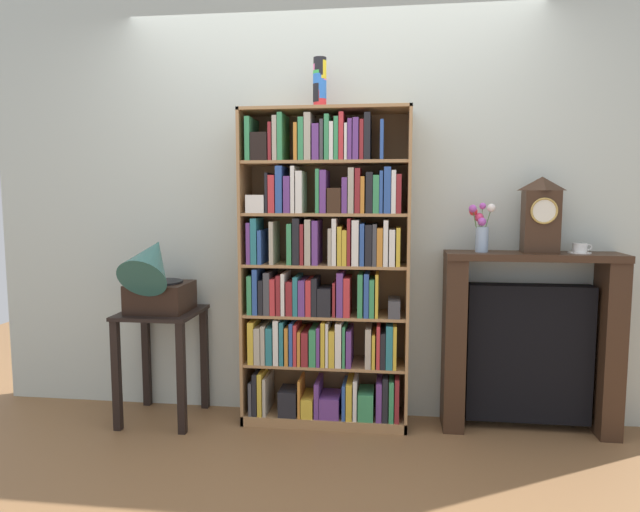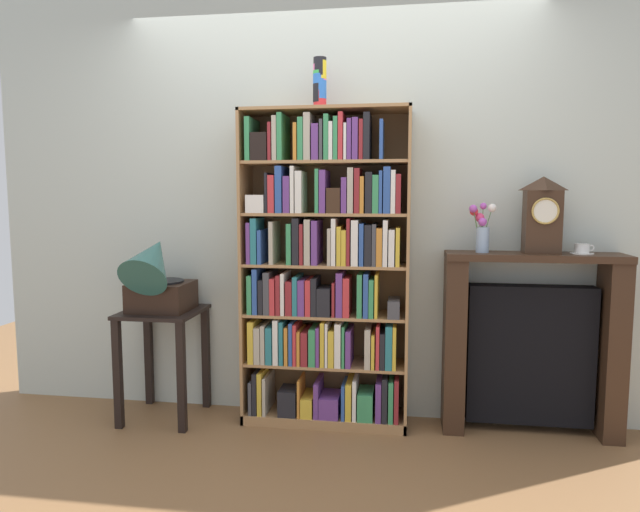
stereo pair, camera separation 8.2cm
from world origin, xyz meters
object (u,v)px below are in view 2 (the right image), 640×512
object	(u,v)px
fireplace_mantel	(530,345)
teacup_with_saucer	(582,249)
flower_vase	(482,229)
side_table_left	(163,340)
mantel_clock	(542,215)
gramophone	(156,275)
bookshelf	(324,276)
cup_stack	(320,83)

from	to	relation	value
fireplace_mantel	teacup_with_saucer	bearing A→B (deg)	-4.85
flower_vase	teacup_with_saucer	size ratio (longest dim) A/B	2.19
side_table_left	mantel_clock	distance (m)	2.37
gramophone	mantel_clock	world-z (taller)	mantel_clock
teacup_with_saucer	flower_vase	bearing A→B (deg)	-179.61
gramophone	fireplace_mantel	bearing A→B (deg)	4.97
mantel_clock	fireplace_mantel	bearing A→B (deg)	142.60
bookshelf	fireplace_mantel	size ratio (longest dim) A/B	1.78
cup_stack	teacup_with_saucer	distance (m)	1.77
gramophone	fireplace_mantel	world-z (taller)	gramophone
teacup_with_saucer	gramophone	bearing A→B (deg)	-176.03
bookshelf	cup_stack	bearing A→B (deg)	155.85
bookshelf	fireplace_mantel	bearing A→B (deg)	2.25
gramophone	fireplace_mantel	distance (m)	2.25
side_table_left	flower_vase	bearing A→B (deg)	2.88
bookshelf	gramophone	bearing A→B (deg)	-171.77
gramophone	fireplace_mantel	size ratio (longest dim) A/B	0.51
side_table_left	teacup_with_saucer	xyz separation A→B (m)	(2.46, 0.10, 0.59)
cup_stack	side_table_left	size ratio (longest dim) A/B	0.43
side_table_left	mantel_clock	xyz separation A→B (m)	(2.24, 0.10, 0.78)
cup_stack	mantel_clock	size ratio (longest dim) A/B	0.67
mantel_clock	teacup_with_saucer	xyz separation A→B (m)	(0.22, 0.00, -0.19)
gramophone	bookshelf	bearing A→B (deg)	8.23
cup_stack	side_table_left	world-z (taller)	cup_stack
bookshelf	flower_vase	bearing A→B (deg)	1.40
teacup_with_saucer	mantel_clock	bearing A→B (deg)	-179.39
cup_stack	gramophone	bearing A→B (deg)	-170.78
side_table_left	teacup_with_saucer	world-z (taller)	teacup_with_saucer
cup_stack	mantel_clock	distance (m)	1.48
cup_stack	flower_vase	distance (m)	1.26
flower_vase	teacup_with_saucer	distance (m)	0.56
flower_vase	fireplace_mantel	bearing A→B (deg)	4.82
bookshelf	fireplace_mantel	xyz separation A→B (m)	(1.21, 0.05, -0.38)
teacup_with_saucer	bookshelf	bearing A→B (deg)	-178.98
fireplace_mantel	flower_vase	world-z (taller)	flower_vase
bookshelf	cup_stack	size ratio (longest dim) A/B	6.49
bookshelf	cup_stack	distance (m)	1.13
fireplace_mantel	teacup_with_saucer	xyz separation A→B (m)	(0.25, -0.02, 0.56)
cup_stack	mantel_clock	xyz separation A→B (m)	(1.27, 0.01, -0.76)
gramophone	teacup_with_saucer	world-z (taller)	gramophone
bookshelf	teacup_with_saucer	world-z (taller)	bookshelf
cup_stack	flower_vase	world-z (taller)	cup_stack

